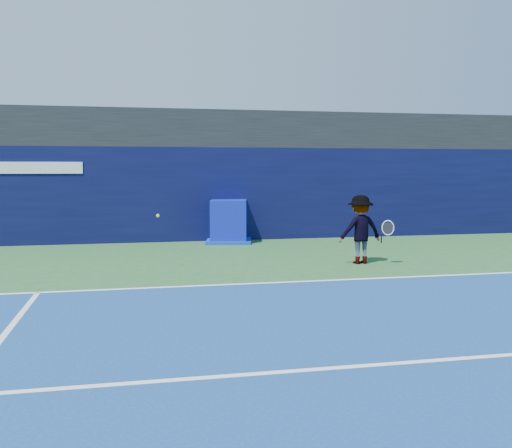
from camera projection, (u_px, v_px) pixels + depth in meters
name	position (u px, v px, depth m)	size (l,w,h in m)	color
ground	(347.00, 320.00, 8.80)	(80.00, 80.00, 0.00)	#295C2C
baseline	(295.00, 282.00, 11.72)	(24.00, 0.10, 0.01)	white
service_line	(407.00, 363.00, 6.85)	(24.00, 0.10, 0.01)	white
stadium_band	(229.00, 131.00, 19.65)	(36.00, 3.00, 1.20)	black
back_wall_assembly	(234.00, 193.00, 18.88)	(36.00, 1.03, 3.00)	#090B32
equipment_cart	(229.00, 223.00, 17.99)	(1.65, 1.65, 1.34)	#0B169F
tennis_player	(360.00, 229.00, 13.97)	(1.31, 0.74, 1.68)	white
tennis_ball	(158.00, 216.00, 13.09)	(0.08, 0.08, 0.08)	#CAF01A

